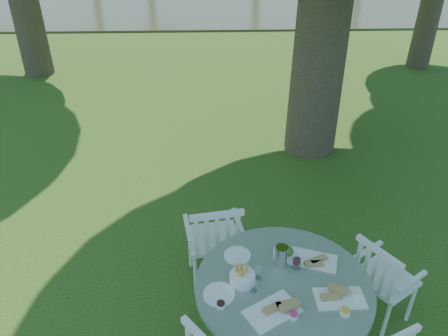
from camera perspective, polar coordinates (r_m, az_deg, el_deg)
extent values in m
plane|color=#1C3D0C|center=(4.94, 0.08, -9.66)|extent=(140.00, 140.00, 0.00)
cylinder|color=black|center=(3.74, 7.36, -18.89)|extent=(0.12, 0.12, 0.70)
cylinder|color=slate|center=(3.46, 7.78, -15.02)|extent=(1.35, 1.35, 0.04)
cylinder|color=white|center=(4.36, 23.25, -15.87)|extent=(0.04, 0.04, 0.44)
cylinder|color=white|center=(4.49, 19.15, -13.19)|extent=(0.04, 0.04, 0.44)
cylinder|color=white|center=(4.14, 20.36, -18.28)|extent=(0.04, 0.04, 0.44)
cylinder|color=white|center=(4.27, 16.13, -15.33)|extent=(0.04, 0.04, 0.44)
cube|color=white|center=(4.15, 20.33, -13.36)|extent=(0.59, 0.60, 0.04)
cube|color=white|center=(3.88, 19.11, -12.53)|extent=(0.28, 0.40, 0.45)
cylinder|color=white|center=(4.57, 0.84, -9.75)|extent=(0.04, 0.04, 0.47)
cylinder|color=white|center=(4.52, -4.44, -10.42)|extent=(0.04, 0.04, 0.47)
cylinder|color=white|center=(4.30, 1.92, -13.00)|extent=(0.04, 0.04, 0.47)
cylinder|color=white|center=(4.25, -3.74, -13.77)|extent=(0.04, 0.04, 0.47)
cube|color=white|center=(4.23, -1.40, -9.18)|extent=(0.55, 0.51, 0.04)
cube|color=white|center=(3.93, -0.89, -8.72)|extent=(0.48, 0.12, 0.48)
cube|color=white|center=(3.26, 6.31, -18.09)|extent=(0.45, 0.39, 0.01)
cube|color=white|center=(3.42, 14.87, -16.13)|extent=(0.37, 0.22, 0.01)
cube|color=white|center=(3.66, 11.60, -11.68)|extent=(0.42, 0.31, 0.02)
cylinder|color=white|center=(3.35, -0.66, -16.15)|extent=(0.24, 0.24, 0.01)
cylinder|color=white|center=(3.63, 1.76, -11.34)|extent=(0.22, 0.22, 0.01)
cylinder|color=white|center=(3.41, 2.39, -14.18)|extent=(0.20, 0.20, 0.08)
cylinder|color=white|center=(3.64, 7.84, -11.05)|extent=(0.18, 0.18, 0.06)
cylinder|color=silver|center=(3.51, 7.48, -11.44)|extent=(0.10, 0.10, 0.20)
cylinder|color=white|center=(3.52, 9.52, -11.58)|extent=(0.07, 0.07, 0.19)
cylinder|color=white|center=(3.44, 4.43, -13.55)|extent=(0.06, 0.06, 0.10)
cylinder|color=white|center=(3.35, 3.89, -15.12)|extent=(0.06, 0.06, 0.10)
cylinder|color=white|center=(3.24, 9.06, -18.53)|extent=(0.07, 0.07, 0.03)
cylinder|color=white|center=(3.33, 15.53, -17.70)|extent=(0.07, 0.07, 0.03)
cylinder|color=white|center=(3.47, 16.77, -15.41)|extent=(0.08, 0.08, 0.03)
cylinder|color=white|center=(3.27, -0.42, -17.47)|extent=(0.07, 0.07, 0.03)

